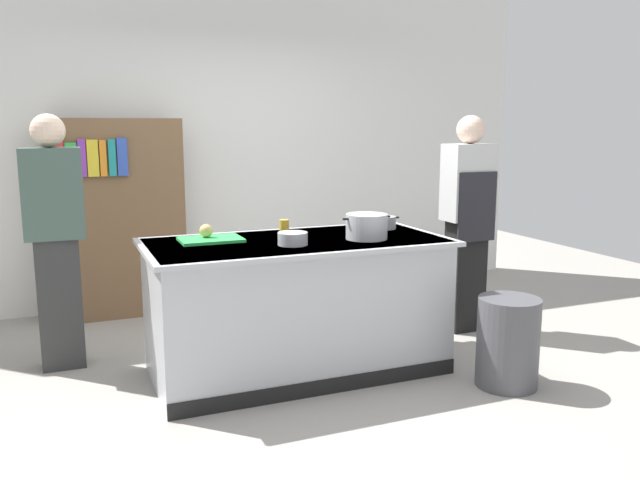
{
  "coord_description": "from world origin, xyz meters",
  "views": [
    {
      "loc": [
        -1.45,
        -3.94,
        1.65
      ],
      "look_at": [
        0.25,
        0.2,
        0.85
      ],
      "focal_mm": 36.41,
      "sensor_mm": 36.0,
      "label": 1
    }
  ],
  "objects": [
    {
      "name": "onion",
      "position": [
        -0.55,
        0.21,
        0.96
      ],
      "size": [
        0.09,
        0.09,
        0.09
      ],
      "primitive_type": "sphere",
      "color": "tan",
      "rests_on": "cutting_board"
    },
    {
      "name": "back_wall",
      "position": [
        0.0,
        2.1,
        1.5
      ],
      "size": [
        6.4,
        0.12,
        3.0
      ],
      "primitive_type": "cube",
      "color": "white",
      "rests_on": "ground_plane"
    },
    {
      "name": "juice_cup",
      "position": [
        0.01,
        0.26,
        0.95
      ],
      "size": [
        0.07,
        0.07,
        0.1
      ],
      "primitive_type": "cylinder",
      "color": "yellow",
      "rests_on": "counter_island"
    },
    {
      "name": "stock_pot",
      "position": [
        0.45,
        -0.13,
        0.98
      ],
      "size": [
        0.34,
        0.28,
        0.17
      ],
      "color": "#B7BABF",
      "rests_on": "counter_island"
    },
    {
      "name": "cutting_board",
      "position": [
        -0.53,
        0.18,
        0.91
      ],
      "size": [
        0.4,
        0.28,
        0.02
      ],
      "primitive_type": "cube",
      "color": "green",
      "rests_on": "counter_island"
    },
    {
      "name": "trash_bin",
      "position": [
        1.15,
        -0.76,
        0.29
      ],
      "size": [
        0.39,
        0.39,
        0.58
      ],
      "primitive_type": "cylinder",
      "color": "#4C4C51",
      "rests_on": "ground_plane"
    },
    {
      "name": "person_chef",
      "position": [
        1.56,
        0.32,
        0.91
      ],
      "size": [
        0.38,
        0.25,
        1.72
      ],
      "rotation": [
        0.0,
        0.0,
        1.85
      ],
      "color": "black",
      "rests_on": "ground_plane"
    },
    {
      "name": "counter_island",
      "position": [
        0.0,
        -0.0,
        0.47
      ],
      "size": [
        1.98,
        0.98,
        0.9
      ],
      "color": "#B7BABF",
      "rests_on": "ground_plane"
    },
    {
      "name": "mixing_bowl",
      "position": [
        -0.08,
        -0.15,
        0.94
      ],
      "size": [
        0.19,
        0.19,
        0.08
      ],
      "primitive_type": "cylinder",
      "color": "#B7BABF",
      "rests_on": "counter_island"
    },
    {
      "name": "person_guest",
      "position": [
        -1.47,
        0.68,
        0.91
      ],
      "size": [
        0.38,
        0.24,
        1.72
      ],
      "rotation": [
        0.0,
        0.0,
        -1.68
      ],
      "color": "#303030",
      "rests_on": "ground_plane"
    },
    {
      "name": "bookshelf",
      "position": [
        -0.96,
        1.8,
        0.85
      ],
      "size": [
        1.1,
        0.31,
        1.7
      ],
      "color": "brown",
      "rests_on": "ground_plane"
    },
    {
      "name": "ground_plane",
      "position": [
        0.0,
        0.0,
        0.0
      ],
      "size": [
        10.0,
        10.0,
        0.0
      ],
      "primitive_type": "plane",
      "color": "#9E9991"
    },
    {
      "name": "sauce_pan",
      "position": [
        0.75,
        0.2,
        0.95
      ],
      "size": [
        0.24,
        0.17,
        0.09
      ],
      "color": "#99999E",
      "rests_on": "counter_island"
    }
  ]
}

